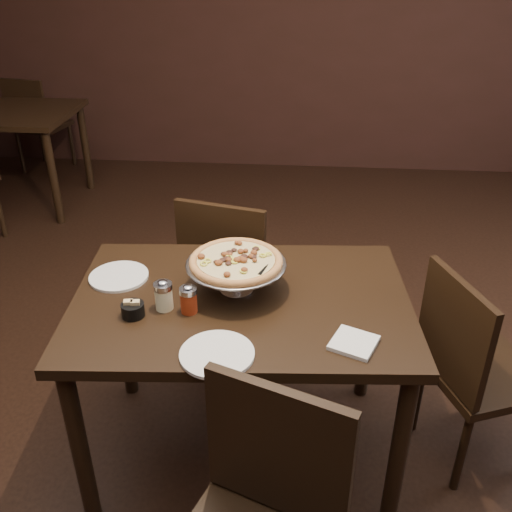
{
  "coord_description": "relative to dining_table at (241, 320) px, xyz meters",
  "views": [
    {
      "loc": [
        0.16,
        -1.68,
        1.91
      ],
      "look_at": [
        0.01,
        0.09,
        0.91
      ],
      "focal_mm": 40.0,
      "sensor_mm": 36.0,
      "label": 1
    }
  ],
  "objects": [
    {
      "name": "room",
      "position": [
        0.1,
        -0.02,
        0.74
      ],
      "size": [
        6.04,
        7.04,
        2.84
      ],
      "color": "black",
      "rests_on": "ground"
    },
    {
      "name": "dining_table",
      "position": [
        0.0,
        0.0,
        0.0
      ],
      "size": [
        1.28,
        0.9,
        0.76
      ],
      "rotation": [
        0.0,
        0.0,
        0.07
      ],
      "color": "black",
      "rests_on": "ground"
    },
    {
      "name": "pizza_stand",
      "position": [
        -0.02,
        0.05,
        0.22
      ],
      "size": [
        0.37,
        0.37,
        0.15
      ],
      "color": "silver",
      "rests_on": "dining_table"
    },
    {
      "name": "parmesan_shaker",
      "position": [
        -0.26,
        -0.09,
        0.16
      ],
      "size": [
        0.07,
        0.07,
        0.12
      ],
      "color": "#F9F6C2",
      "rests_on": "dining_table"
    },
    {
      "name": "pepper_flake_shaker",
      "position": [
        -0.17,
        -0.1,
        0.15
      ],
      "size": [
        0.06,
        0.06,
        0.11
      ],
      "color": "maroon",
      "rests_on": "dining_table"
    },
    {
      "name": "packet_caddy",
      "position": [
        -0.36,
        -0.14,
        0.13
      ],
      "size": [
        0.08,
        0.08,
        0.06
      ],
      "rotation": [
        0.0,
        0.0,
        0.17
      ],
      "color": "black",
      "rests_on": "dining_table"
    },
    {
      "name": "napkin_stack",
      "position": [
        0.39,
        -0.24,
        0.11
      ],
      "size": [
        0.18,
        0.18,
        0.01
      ],
      "primitive_type": "cube",
      "rotation": [
        0.0,
        0.0,
        -0.41
      ],
      "color": "silver",
      "rests_on": "dining_table"
    },
    {
      "name": "plate_left",
      "position": [
        -0.48,
        0.1,
        0.11
      ],
      "size": [
        0.23,
        0.23,
        0.01
      ],
      "primitive_type": "cylinder",
      "color": "silver",
      "rests_on": "dining_table"
    },
    {
      "name": "plate_near",
      "position": [
        -0.04,
        -0.33,
        0.11
      ],
      "size": [
        0.24,
        0.24,
        0.01
      ],
      "primitive_type": "cylinder",
      "color": "silver",
      "rests_on": "dining_table"
    },
    {
      "name": "serving_spatula",
      "position": [
        0.09,
        0.01,
        0.22
      ],
      "size": [
        0.16,
        0.16,
        0.03
      ],
      "rotation": [
        0.0,
        0.0,
        -0.33
      ],
      "color": "silver",
      "rests_on": "pizza_stand"
    },
    {
      "name": "chair_far",
      "position": [
        -0.12,
        0.62,
        -0.17
      ],
      "size": [
        0.51,
        0.51,
        0.9
      ],
      "rotation": [
        0.0,
        0.0,
        2.9
      ],
      "color": "black",
      "rests_on": "ground"
    },
    {
      "name": "chair_side",
      "position": [
        0.88,
        0.05,
        -0.19
      ],
      "size": [
        0.52,
        0.52,
        0.86
      ],
      "rotation": [
        0.0,
        0.0,
        1.93
      ],
      "color": "black",
      "rests_on": "ground"
    },
    {
      "name": "bg_chair_far",
      "position": [
        -2.18,
        3.11,
        -0.19
      ],
      "size": [
        0.47,
        0.47,
        0.86
      ],
      "rotation": [
        0.0,
        0.0,
        2.94
      ],
      "color": "black",
      "rests_on": "ground"
    }
  ]
}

